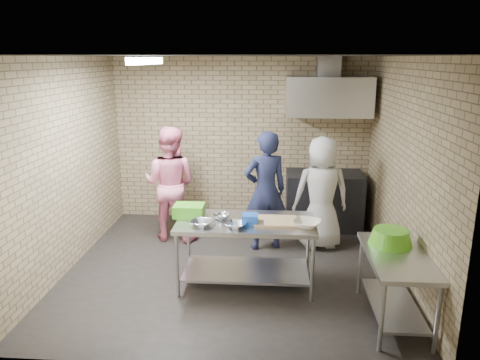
# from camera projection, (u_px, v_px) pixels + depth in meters

# --- Properties ---
(floor) EXTENTS (4.20, 4.20, 0.00)m
(floor) POSITION_uv_depth(u_px,v_px,m) (231.00, 268.00, 6.02)
(floor) COLOR black
(floor) RESTS_ON ground
(ceiling) EXTENTS (4.20, 4.20, 0.00)m
(ceiling) POSITION_uv_depth(u_px,v_px,m) (230.00, 56.00, 5.32)
(ceiling) COLOR black
(ceiling) RESTS_ON ground
(back_wall) EXTENTS (4.20, 0.06, 2.70)m
(back_wall) POSITION_uv_depth(u_px,v_px,m) (242.00, 140.00, 7.60)
(back_wall) COLOR tan
(back_wall) RESTS_ON ground
(front_wall) EXTENTS (4.20, 0.06, 2.70)m
(front_wall) POSITION_uv_depth(u_px,v_px,m) (209.00, 226.00, 3.75)
(front_wall) COLOR tan
(front_wall) RESTS_ON ground
(left_wall) EXTENTS (0.06, 4.00, 2.70)m
(left_wall) POSITION_uv_depth(u_px,v_px,m) (66.00, 166.00, 5.82)
(left_wall) COLOR tan
(left_wall) RESTS_ON ground
(right_wall) EXTENTS (0.06, 4.00, 2.70)m
(right_wall) POSITION_uv_depth(u_px,v_px,m) (404.00, 171.00, 5.53)
(right_wall) COLOR tan
(right_wall) RESTS_ON ground
(prep_table) EXTENTS (1.63, 0.82, 0.82)m
(prep_table) POSITION_uv_depth(u_px,v_px,m) (246.00, 253.00, 5.51)
(prep_table) COLOR #ACAEB3
(prep_table) RESTS_ON floor
(side_counter) EXTENTS (0.60, 1.20, 0.75)m
(side_counter) POSITION_uv_depth(u_px,v_px,m) (395.00, 288.00, 4.74)
(side_counter) COLOR silver
(side_counter) RESTS_ON floor
(stove) EXTENTS (1.20, 0.70, 0.90)m
(stove) POSITION_uv_depth(u_px,v_px,m) (323.00, 200.00, 7.40)
(stove) COLOR black
(stove) RESTS_ON floor
(range_hood) EXTENTS (1.30, 0.60, 0.60)m
(range_hood) POSITION_uv_depth(u_px,v_px,m) (328.00, 97.00, 7.02)
(range_hood) COLOR silver
(range_hood) RESTS_ON back_wall
(hood_duct) EXTENTS (0.35, 0.30, 0.30)m
(hood_duct) POSITION_uv_depth(u_px,v_px,m) (329.00, 66.00, 7.05)
(hood_duct) COLOR #A5A8AD
(hood_duct) RESTS_ON back_wall
(wall_shelf) EXTENTS (0.80, 0.20, 0.04)m
(wall_shelf) POSITION_uv_depth(u_px,v_px,m) (345.00, 107.00, 7.23)
(wall_shelf) COLOR #3F2B19
(wall_shelf) RESTS_ON back_wall
(fluorescent_fixture) EXTENTS (0.10, 1.25, 0.08)m
(fluorescent_fixture) POSITION_uv_depth(u_px,v_px,m) (146.00, 61.00, 5.41)
(fluorescent_fixture) COLOR white
(fluorescent_fixture) RESTS_ON ceiling
(green_crate) EXTENTS (0.36, 0.27, 0.14)m
(green_crate) POSITION_uv_depth(u_px,v_px,m) (189.00, 210.00, 5.55)
(green_crate) COLOR green
(green_crate) RESTS_ON prep_table
(blue_tub) EXTENTS (0.18, 0.18, 0.12)m
(blue_tub) POSITION_uv_depth(u_px,v_px,m) (250.00, 219.00, 5.29)
(blue_tub) COLOR blue
(blue_tub) RESTS_ON prep_table
(cutting_board) EXTENTS (0.50, 0.38, 0.03)m
(cutting_board) POSITION_uv_depth(u_px,v_px,m) (276.00, 221.00, 5.36)
(cutting_board) COLOR tan
(cutting_board) RESTS_ON prep_table
(mixing_bowl_a) EXTENTS (0.32, 0.32, 0.06)m
(mixing_bowl_a) POSITION_uv_depth(u_px,v_px,m) (201.00, 223.00, 5.24)
(mixing_bowl_a) COLOR #B4B6BB
(mixing_bowl_a) RESTS_ON prep_table
(mixing_bowl_b) EXTENTS (0.25, 0.25, 0.06)m
(mixing_bowl_b) POSITION_uv_depth(u_px,v_px,m) (221.00, 216.00, 5.46)
(mixing_bowl_b) COLOR #B5B9BD
(mixing_bowl_b) RESTS_ON prep_table
(mixing_bowl_c) EXTENTS (0.30, 0.30, 0.06)m
(mixing_bowl_c) POSITION_uv_depth(u_px,v_px,m) (236.00, 225.00, 5.19)
(mixing_bowl_c) COLOR #B2B6B9
(mixing_bowl_c) RESTS_ON prep_table
(ceramic_bowl) EXTENTS (0.40, 0.40, 0.08)m
(ceramic_bowl) POSITION_uv_depth(u_px,v_px,m) (307.00, 224.00, 5.20)
(ceramic_bowl) COLOR beige
(ceramic_bowl) RESTS_ON prep_table
(green_basin) EXTENTS (0.46, 0.46, 0.17)m
(green_basin) POSITION_uv_depth(u_px,v_px,m) (391.00, 237.00, 4.86)
(green_basin) COLOR #59C626
(green_basin) RESTS_ON side_counter
(bottle_green) EXTENTS (0.06, 0.06, 0.15)m
(bottle_green) POSITION_uv_depth(u_px,v_px,m) (355.00, 101.00, 7.20)
(bottle_green) COLOR green
(bottle_green) RESTS_ON wall_shelf
(man_navy) EXTENTS (0.72, 0.59, 1.71)m
(man_navy) POSITION_uv_depth(u_px,v_px,m) (265.00, 191.00, 6.46)
(man_navy) COLOR black
(man_navy) RESTS_ON floor
(woman_pink) EXTENTS (0.93, 0.78, 1.72)m
(woman_pink) POSITION_uv_depth(u_px,v_px,m) (170.00, 184.00, 6.83)
(woman_pink) COLOR pink
(woman_pink) RESTS_ON floor
(woman_white) EXTENTS (0.86, 0.62, 1.63)m
(woman_white) POSITION_uv_depth(u_px,v_px,m) (321.00, 193.00, 6.52)
(woman_white) COLOR silver
(woman_white) RESTS_ON floor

